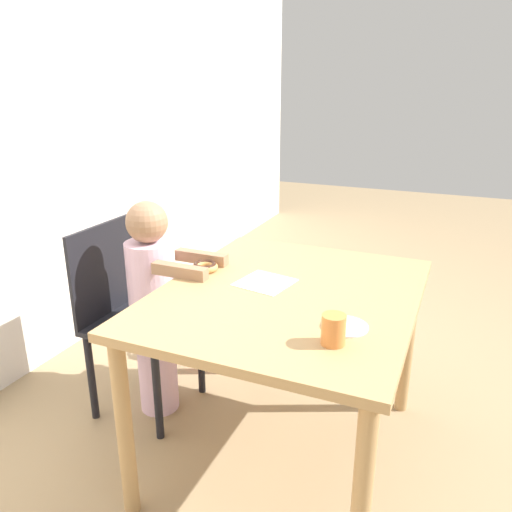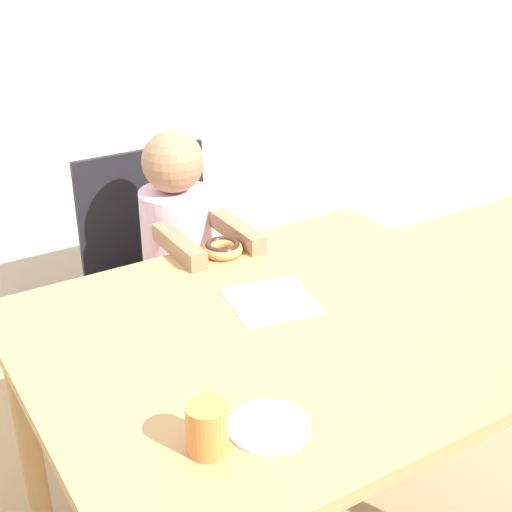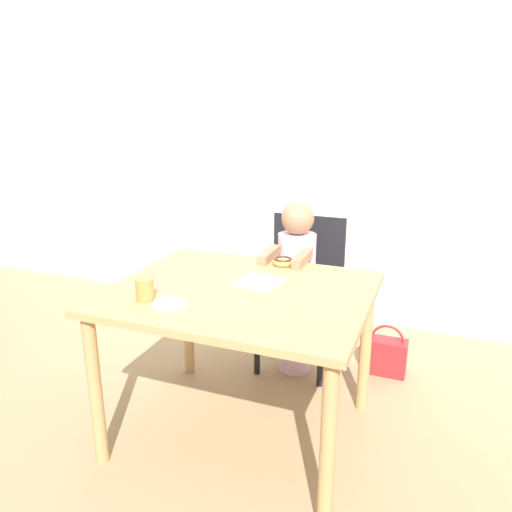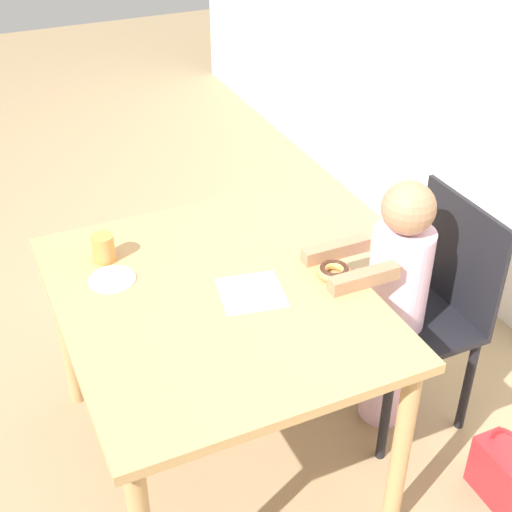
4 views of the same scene
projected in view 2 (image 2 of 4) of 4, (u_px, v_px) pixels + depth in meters
wall_back at (50, 23)px, 2.62m from camera, size 8.00×0.05×2.50m
dining_table at (281, 363)px, 1.69m from camera, size 1.17×0.97×0.77m
chair at (164, 283)px, 2.42m from camera, size 0.46×0.44×0.92m
child_figure at (180, 283)px, 2.29m from camera, size 0.24×0.45×1.05m
donut at (223, 248)px, 1.98m from camera, size 0.11×0.11×0.04m
napkin at (271, 301)px, 1.75m from camera, size 0.24×0.24×0.00m
handbag at (287, 327)px, 2.86m from camera, size 0.24×0.12×0.32m
cup at (207, 428)px, 1.26m from camera, size 0.08×0.08×0.10m
plate at (269, 426)px, 1.33m from camera, size 0.16×0.16×0.01m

